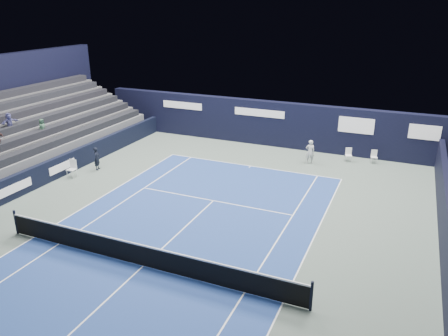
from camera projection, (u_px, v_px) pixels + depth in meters
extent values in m
plane|color=#4E5D54|center=(170.00, 242.00, 18.26)|extent=(48.00, 48.00, 0.00)
cube|color=navy|center=(143.00, 266.00, 16.54)|extent=(10.97, 23.77, 0.01)
cube|color=black|center=(447.00, 228.00, 17.49)|extent=(0.30, 22.00, 1.80)
cube|color=silver|center=(349.00, 156.00, 27.38)|extent=(0.48, 0.47, 0.04)
cube|color=silver|center=(349.00, 151.00, 27.46)|extent=(0.37, 0.14, 0.46)
cylinder|color=silver|center=(351.00, 158.00, 27.58)|extent=(0.02, 0.02, 0.40)
cylinder|color=silver|center=(345.00, 158.00, 27.61)|extent=(0.02, 0.02, 0.40)
cylinder|color=silver|center=(351.00, 159.00, 27.29)|extent=(0.02, 0.02, 0.40)
cylinder|color=silver|center=(346.00, 159.00, 27.32)|extent=(0.02, 0.02, 0.40)
cube|color=white|center=(349.00, 150.00, 27.45)|extent=(0.32, 0.17, 0.29)
cube|color=silver|center=(374.00, 157.00, 27.12)|extent=(0.45, 0.43, 0.04)
cube|color=silver|center=(374.00, 153.00, 27.19)|extent=(0.36, 0.12, 0.44)
cylinder|color=silver|center=(376.00, 160.00, 27.30)|extent=(0.02, 0.02, 0.39)
cylinder|color=silver|center=(371.00, 159.00, 27.35)|extent=(0.02, 0.02, 0.39)
cylinder|color=silver|center=(377.00, 161.00, 27.03)|extent=(0.02, 0.02, 0.39)
cylinder|color=silver|center=(372.00, 161.00, 27.07)|extent=(0.02, 0.02, 0.39)
cube|color=white|center=(72.00, 170.00, 24.87)|extent=(0.49, 0.47, 0.04)
cube|color=white|center=(73.00, 164.00, 24.95)|extent=(0.45, 0.07, 0.54)
cylinder|color=white|center=(77.00, 173.00, 25.06)|extent=(0.03, 0.03, 0.47)
cylinder|color=white|center=(71.00, 172.00, 25.18)|extent=(0.03, 0.03, 0.47)
cylinder|color=white|center=(73.00, 175.00, 24.73)|extent=(0.03, 0.03, 0.47)
cylinder|color=white|center=(67.00, 174.00, 24.85)|extent=(0.03, 0.03, 0.47)
imported|color=black|center=(97.00, 158.00, 25.99)|extent=(0.47, 0.58, 1.39)
cube|color=white|center=(251.00, 166.00, 26.75)|extent=(10.97, 0.06, 0.00)
cube|color=white|center=(283.00, 303.00, 14.51)|extent=(0.06, 23.77, 0.00)
cube|color=white|center=(34.00, 237.00, 18.57)|extent=(0.06, 23.77, 0.00)
cube|color=white|center=(244.00, 293.00, 15.01)|extent=(0.06, 23.77, 0.00)
cube|color=white|center=(59.00, 244.00, 18.07)|extent=(0.06, 23.77, 0.00)
cube|color=white|center=(213.00, 201.00, 22.04)|extent=(8.23, 0.06, 0.00)
cube|color=white|center=(143.00, 266.00, 16.54)|extent=(0.06, 12.80, 0.00)
cube|color=white|center=(250.00, 167.00, 26.62)|extent=(0.06, 0.30, 0.00)
cylinder|color=black|center=(311.00, 296.00, 13.98)|extent=(0.10, 0.10, 1.10)
cylinder|color=black|center=(16.00, 222.00, 18.72)|extent=(0.10, 0.10, 1.10)
cube|color=black|center=(142.00, 256.00, 16.38)|extent=(12.80, 0.03, 0.86)
cube|color=white|center=(142.00, 245.00, 16.22)|extent=(12.80, 0.05, 0.06)
cube|color=black|center=(274.00, 124.00, 30.17)|extent=(26.00, 0.60, 3.10)
cube|color=silver|center=(182.00, 105.00, 32.23)|extent=(3.20, 0.02, 0.50)
cube|color=silver|center=(259.00, 113.00, 30.00)|extent=(3.60, 0.02, 0.50)
cube|color=silver|center=(356.00, 125.00, 27.66)|extent=(2.20, 0.02, 1.00)
cube|color=silver|center=(425.00, 132.00, 26.18)|extent=(1.80, 0.02, 0.90)
cube|color=black|center=(60.00, 166.00, 25.01)|extent=(0.30, 22.00, 1.20)
cube|color=silver|center=(13.00, 189.00, 21.94)|extent=(0.02, 2.40, 0.45)
cube|color=silver|center=(62.00, 167.00, 24.95)|extent=(0.02, 2.00, 0.45)
cube|color=#4F4F51|center=(64.00, 156.00, 26.01)|extent=(0.90, 16.00, 1.65)
cube|color=#4A494C|center=(52.00, 151.00, 26.27)|extent=(0.90, 16.00, 2.10)
cube|color=#505052|center=(40.00, 145.00, 26.52)|extent=(0.90, 16.00, 2.55)
cube|color=#4F4F52|center=(28.00, 140.00, 26.77)|extent=(0.90, 16.00, 3.00)
cube|color=#49484B|center=(17.00, 135.00, 27.03)|extent=(0.90, 16.00, 3.45)
cube|color=#474749|center=(5.00, 130.00, 27.28)|extent=(0.90, 16.00, 3.90)
cube|color=black|center=(61.00, 140.00, 25.65)|extent=(0.63, 15.20, 0.40)
cube|color=black|center=(49.00, 130.00, 25.83)|extent=(0.63, 15.20, 0.40)
cube|color=black|center=(36.00, 122.00, 26.00)|extent=(0.63, 15.20, 0.40)
cube|color=black|center=(23.00, 113.00, 26.18)|extent=(0.63, 15.20, 0.40)
cube|color=black|center=(11.00, 104.00, 26.35)|extent=(0.63, 15.20, 0.40)
imported|color=#2F4F3A|center=(42.00, 127.00, 25.34)|extent=(0.34, 0.51, 1.01)
imported|color=#403F74|center=(10.00, 123.00, 24.28)|extent=(0.49, 1.10, 1.15)
imported|color=silver|center=(310.00, 152.00, 27.00)|extent=(0.64, 0.52, 1.51)
cylinder|color=black|center=(307.00, 148.00, 26.70)|extent=(0.03, 0.29, 0.13)
torus|color=black|center=(306.00, 148.00, 26.45)|extent=(0.30, 0.13, 0.29)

